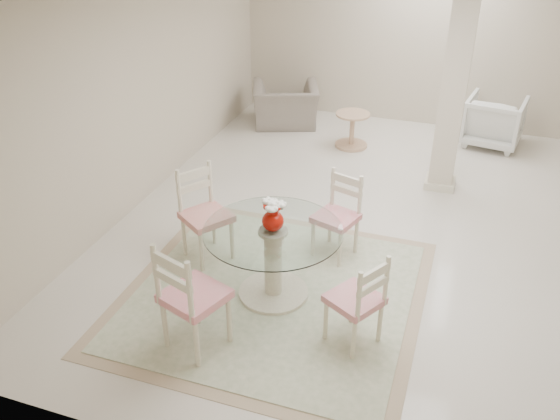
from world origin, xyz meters
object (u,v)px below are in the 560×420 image
(column, at_px, (454,86))
(recliner_taupe, at_px, (285,105))
(dining_chair_south, at_px, (187,292))
(dining_chair_west, at_px, (202,207))
(dining_table, at_px, (273,263))
(dining_chair_east, at_px, (361,296))
(side_table, at_px, (352,131))
(red_vase, at_px, (273,216))
(armchair_white, at_px, (494,121))
(dining_chair_north, at_px, (339,209))

(column, distance_m, recliner_taupe, 3.13)
(dining_chair_south, bearing_deg, dining_chair_west, -49.55)
(dining_table, xyz_separation_m, dining_chair_east, (0.92, -0.42, 0.15))
(column, relative_size, dining_chair_east, 2.67)
(column, bearing_deg, side_table, 147.42)
(red_vase, xyz_separation_m, armchair_white, (1.89, 4.53, -0.53))
(recliner_taupe, bearing_deg, dining_table, 86.65)
(column, xyz_separation_m, recliner_taupe, (-2.61, 1.40, -1.02))
(dining_table, bearing_deg, side_table, 91.35)
(dining_chair_south, xyz_separation_m, side_table, (0.32, 4.72, -0.38))
(dining_chair_east, xyz_separation_m, dining_chair_south, (-1.34, -0.52, 0.09))
(side_table, bearing_deg, column, -32.58)
(dining_table, bearing_deg, recliner_taupe, 106.92)
(dining_table, bearing_deg, dining_chair_south, -113.72)
(dining_table, bearing_deg, column, 65.66)
(recliner_taupe, bearing_deg, side_table, 136.96)
(column, distance_m, side_table, 1.99)
(recliner_taupe, height_order, armchair_white, armchair_white)
(red_vase, relative_size, armchair_white, 0.38)
(dining_chair_north, height_order, side_table, dining_chair_north)
(dining_chair_west, bearing_deg, side_table, 20.66)
(dining_chair_north, distance_m, armchair_white, 3.89)
(column, xyz_separation_m, dining_chair_east, (-0.38, -3.31, -0.82))
(dining_chair_north, relative_size, recliner_taupe, 1.00)
(side_table, bearing_deg, dining_chair_west, -104.05)
(column, height_order, dining_chair_east, column)
(red_vase, bearing_deg, dining_chair_west, 155.22)
(dining_chair_east, height_order, armchair_white, dining_chair_east)
(dining_chair_west, bearing_deg, dining_table, -80.08)
(column, distance_m, armchair_white, 2.00)
(dining_chair_south, bearing_deg, recliner_taupe, -60.48)
(dining_table, distance_m, dining_chair_south, 1.05)
(column, bearing_deg, recliner_taupe, 151.77)
(dining_chair_south, bearing_deg, armchair_white, -92.98)
(red_vase, bearing_deg, column, 65.68)
(dining_chair_north, distance_m, dining_chair_south, 2.04)
(column, distance_m, red_vase, 3.20)
(dining_table, relative_size, dining_chair_north, 1.27)
(dining_chair_north, distance_m, dining_chair_west, 1.43)
(dining_chair_south, xyz_separation_m, recliner_taupe, (-0.89, 5.23, -0.29))
(column, xyz_separation_m, dining_table, (-1.31, -2.89, -0.97))
(dining_chair_east, relative_size, dining_chair_west, 0.90)
(dining_chair_east, relative_size, armchair_white, 1.24)
(dining_table, bearing_deg, dining_chair_west, 155.21)
(dining_chair_south, xyz_separation_m, armchair_white, (2.30, 5.47, -0.25))
(dining_chair_south, bearing_deg, dining_table, -93.88)
(armchair_white, height_order, side_table, armchair_white)
(red_vase, distance_m, dining_chair_south, 1.06)
(dining_table, relative_size, armchair_white, 1.58)
(red_vase, bearing_deg, dining_table, 161.57)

